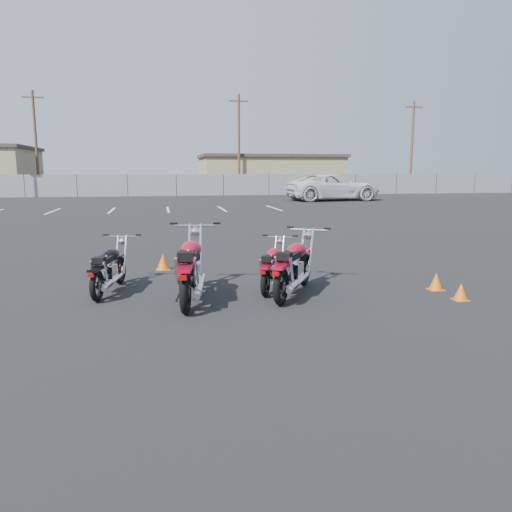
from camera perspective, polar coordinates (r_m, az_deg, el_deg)
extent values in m
plane|color=black|center=(8.36, -0.57, -5.13)|extent=(120.00, 120.00, 0.00)
torus|color=black|center=(9.22, -7.02, -1.59)|extent=(0.23, 0.70, 0.69)
cylinder|color=silver|center=(9.22, -7.02, -1.59)|extent=(0.14, 0.20, 0.18)
torus|color=black|center=(7.61, -8.07, -4.06)|extent=(0.23, 0.70, 0.69)
cylinder|color=silver|center=(7.61, -8.07, -4.06)|extent=(0.14, 0.20, 0.18)
cube|color=black|center=(8.40, -7.50, -2.40)|extent=(0.30, 1.21, 0.07)
cube|color=silver|center=(8.33, -7.55, -2.02)|extent=(0.38, 0.48, 0.34)
cylinder|color=silver|center=(8.29, -7.58, -0.62)|extent=(0.27, 0.32, 0.30)
ellipsoid|color=maroon|center=(8.53, -7.44, 0.76)|extent=(0.45, 0.71, 0.29)
cube|color=black|center=(7.99, -7.79, -0.02)|extent=(0.39, 0.67, 0.11)
cube|color=black|center=(7.70, -8.01, -0.05)|extent=(0.28, 0.24, 0.14)
cube|color=maroon|center=(7.51, -8.15, -1.42)|extent=(0.28, 0.51, 0.06)
cube|color=maroon|center=(9.16, -7.07, 0.63)|extent=(0.21, 0.41, 0.05)
cylinder|color=silver|center=(7.70, -6.97, -1.68)|extent=(0.09, 0.22, 0.45)
cylinder|color=silver|center=(7.73, -9.01, -1.69)|extent=(0.09, 0.22, 0.45)
cylinder|color=silver|center=(8.07, -6.41, -3.39)|extent=(0.30, 1.27, 0.15)
cylinder|color=silver|center=(7.71, -6.62, -3.85)|extent=(0.20, 0.42, 0.15)
cylinder|color=silver|center=(9.29, -6.36, 0.81)|extent=(0.12, 0.46, 0.91)
cylinder|color=silver|center=(9.30, -7.63, 0.80)|extent=(0.12, 0.46, 0.91)
sphere|color=silver|center=(9.43, -6.94, 2.77)|extent=(0.21, 0.21, 0.18)
cylinder|color=silver|center=(9.44, -6.95, 3.48)|extent=(0.80, 0.16, 0.03)
cylinder|color=black|center=(9.39, -4.51, 3.76)|extent=(0.14, 0.06, 0.04)
cylinder|color=black|center=(9.46, -9.40, 3.71)|extent=(0.14, 0.06, 0.04)
cylinder|color=black|center=(8.36, -8.64, -4.03)|extent=(0.18, 0.05, 0.34)
cube|color=#990505|center=(7.23, -8.38, -2.46)|extent=(0.12, 0.09, 0.07)
torus|color=black|center=(9.87, -15.29, -1.56)|extent=(0.21, 0.55, 0.54)
cylinder|color=silver|center=(9.87, -15.29, -1.56)|extent=(0.12, 0.16, 0.14)
torus|color=black|center=(8.66, -17.72, -3.25)|extent=(0.21, 0.55, 0.54)
cylinder|color=silver|center=(8.66, -17.72, -3.25)|extent=(0.12, 0.16, 0.14)
cube|color=black|center=(9.25, -16.44, -2.13)|extent=(0.29, 0.94, 0.05)
cube|color=silver|center=(9.20, -16.54, -1.86)|extent=(0.32, 0.39, 0.27)
cylinder|color=silver|center=(9.17, -16.59, -0.87)|extent=(0.22, 0.26, 0.24)
ellipsoid|color=black|center=(9.34, -16.24, 0.12)|extent=(0.38, 0.57, 0.23)
cube|color=black|center=(8.94, -17.06, -0.46)|extent=(0.33, 0.53, 0.09)
cube|color=black|center=(8.73, -17.53, -0.49)|extent=(0.23, 0.20, 0.11)
cube|color=black|center=(8.58, -17.86, -1.43)|extent=(0.24, 0.40, 0.04)
cube|color=black|center=(9.82, -15.36, 0.06)|extent=(0.18, 0.32, 0.04)
cylinder|color=silver|center=(8.70, -16.84, -1.63)|extent=(0.08, 0.17, 0.35)
cylinder|color=silver|center=(8.77, -18.18, -1.61)|extent=(0.08, 0.17, 0.35)
cylinder|color=silver|center=(8.97, -16.06, -2.84)|extent=(0.29, 0.99, 0.12)
cylinder|color=silver|center=(8.70, -16.63, -3.13)|extent=(0.17, 0.33, 0.12)
cylinder|color=silver|center=(9.90, -14.74, 0.19)|extent=(0.11, 0.36, 0.71)
cylinder|color=silver|center=(9.94, -15.64, 0.19)|extent=(0.11, 0.36, 0.71)
sphere|color=silver|center=(10.02, -15.02, 1.64)|extent=(0.17, 0.17, 0.14)
cylinder|color=silver|center=(10.03, -15.01, 2.17)|extent=(0.62, 0.16, 0.03)
cylinder|color=black|center=(9.92, -13.31, 2.37)|extent=(0.11, 0.05, 0.03)
cylinder|color=black|center=(10.10, -16.76, 2.34)|extent=(0.11, 0.05, 0.03)
cylinder|color=black|center=(9.24, -17.30, -3.27)|extent=(0.14, 0.05, 0.27)
cube|color=#990505|center=(8.38, -18.36, -2.13)|extent=(0.10, 0.07, 0.05)
torus|color=black|center=(9.76, 2.51, -1.42)|extent=(0.29, 0.51, 0.51)
cylinder|color=silver|center=(9.76, 2.51, -1.42)|extent=(0.13, 0.16, 0.14)
torus|color=black|center=(8.57, 1.10, -3.00)|extent=(0.29, 0.51, 0.51)
cylinder|color=silver|center=(8.57, 1.10, -3.00)|extent=(0.13, 0.16, 0.14)
cube|color=black|center=(9.16, 1.85, -1.95)|extent=(0.43, 0.86, 0.05)
cube|color=silver|center=(9.11, 1.80, -1.68)|extent=(0.35, 0.39, 0.26)
cylinder|color=silver|center=(9.08, 1.81, -0.73)|extent=(0.24, 0.26, 0.23)
ellipsoid|color=maroon|center=(9.25, 2.04, 0.22)|extent=(0.44, 0.56, 0.22)
cube|color=black|center=(8.85, 1.56, -0.32)|extent=(0.39, 0.52, 0.09)
cube|color=black|center=(8.64, 1.30, -0.34)|extent=(0.23, 0.22, 0.10)
cube|color=maroon|center=(8.50, 1.08, -1.25)|extent=(0.28, 0.39, 0.04)
cube|color=maroon|center=(9.71, 2.52, 0.14)|extent=(0.22, 0.31, 0.03)
cylinder|color=silver|center=(8.63, 1.94, -1.46)|extent=(0.10, 0.16, 0.34)
cylinder|color=silver|center=(8.67, 0.60, -1.40)|extent=(0.10, 0.16, 0.34)
cylinder|color=silver|center=(8.90, 2.42, -2.64)|extent=(0.44, 0.90, 0.11)
cylinder|color=silver|center=(8.63, 2.11, -2.91)|extent=(0.21, 0.32, 0.11)
cylinder|color=silver|center=(9.80, 3.07, 0.25)|extent=(0.17, 0.33, 0.68)
cylinder|color=silver|center=(9.83, 2.18, 0.28)|extent=(0.17, 0.33, 0.68)
sphere|color=silver|center=(9.91, 2.77, 1.66)|extent=(0.18, 0.18, 0.14)
cylinder|color=silver|center=(9.92, 2.79, 2.16)|extent=(0.56, 0.26, 0.03)
cylinder|color=black|center=(9.85, 4.49, 2.30)|extent=(0.11, 0.07, 0.03)
cylinder|color=black|center=(9.95, 1.07, 2.40)|extent=(0.11, 0.07, 0.03)
cylinder|color=black|center=(9.13, 1.01, -3.02)|extent=(0.13, 0.07, 0.26)
cube|color=#990505|center=(8.29, 0.78, -1.91)|extent=(0.10, 0.08, 0.05)
torus|color=black|center=(9.46, 5.53, -1.47)|extent=(0.42, 0.60, 0.63)
cylinder|color=silver|center=(9.46, 5.53, -1.47)|extent=(0.17, 0.20, 0.17)
torus|color=black|center=(8.03, 2.87, -3.47)|extent=(0.42, 0.60, 0.63)
cylinder|color=silver|center=(8.03, 2.87, -3.47)|extent=(0.17, 0.20, 0.17)
cube|color=black|center=(8.73, 4.31, -2.12)|extent=(0.65, 1.00, 0.06)
cube|color=silver|center=(8.67, 4.23, -1.78)|extent=(0.45, 0.49, 0.31)
cylinder|color=silver|center=(8.63, 4.24, -0.56)|extent=(0.31, 0.33, 0.28)
ellipsoid|color=maroon|center=(8.84, 4.67, 0.63)|extent=(0.58, 0.68, 0.27)
cube|color=black|center=(8.37, 3.77, -0.02)|extent=(0.53, 0.63, 0.10)
cube|color=black|center=(8.11, 3.27, -0.03)|extent=(0.29, 0.28, 0.13)
cube|color=maroon|center=(7.94, 2.85, -1.19)|extent=(0.38, 0.47, 0.05)
cube|color=maroon|center=(9.40, 5.56, 0.49)|extent=(0.30, 0.37, 0.04)
cylinder|color=silver|center=(8.09, 4.06, -1.49)|extent=(0.14, 0.19, 0.41)
cylinder|color=silver|center=(8.16, 2.36, -1.38)|extent=(0.14, 0.19, 0.41)
cylinder|color=silver|center=(8.41, 4.84, -3.03)|extent=(0.67, 1.04, 0.13)
cylinder|color=silver|center=(8.09, 4.23, -3.39)|extent=(0.30, 0.38, 0.14)
cylinder|color=silver|center=(9.50, 6.30, 0.61)|extent=(0.25, 0.38, 0.82)
cylinder|color=silver|center=(9.54, 5.20, 0.67)|extent=(0.25, 0.38, 0.82)
sphere|color=silver|center=(9.64, 6.02, 2.38)|extent=(0.23, 0.23, 0.17)
cylinder|color=silver|center=(9.65, 6.06, 3.01)|extent=(0.64, 0.40, 0.03)
cylinder|color=black|center=(9.54, 8.16, 3.14)|extent=(0.13, 0.10, 0.04)
cylinder|color=black|center=(9.71, 3.94, 3.33)|extent=(0.13, 0.10, 0.04)
cylinder|color=black|center=(8.72, 3.19, -3.47)|extent=(0.15, 0.10, 0.31)
cube|color=#990505|center=(7.70, 2.26, -2.05)|extent=(0.12, 0.11, 0.06)
cone|color=#D8630B|center=(9.64, 19.89, -2.72)|extent=(0.24, 0.24, 0.30)
cube|color=#D8630B|center=(9.68, 19.83, -3.63)|extent=(0.26, 0.26, 0.01)
cone|color=#D8630B|center=(9.04, 22.37, -3.76)|extent=(0.23, 0.23, 0.28)
cube|color=#D8630B|center=(9.07, 22.31, -4.65)|extent=(0.24, 0.24, 0.01)
cone|color=#D8630B|center=(11.09, -10.57, -0.60)|extent=(0.27, 0.27, 0.34)
cube|color=#D8630B|center=(11.13, -10.55, -1.50)|extent=(0.30, 0.30, 0.01)
cube|color=slate|center=(42.99, -9.09, 8.01)|extent=(80.00, 0.04, 1.80)
cylinder|color=black|center=(44.24, -24.94, 7.27)|extent=(0.06, 0.06, 1.80)
cylinder|color=black|center=(43.47, -19.78, 7.57)|extent=(0.06, 0.06, 1.80)
cylinder|color=black|center=(43.04, -14.47, 7.82)|extent=(0.06, 0.06, 1.80)
cylinder|color=black|center=(42.99, -9.09, 8.01)|extent=(0.06, 0.06, 1.80)
cylinder|color=black|center=(43.31, -3.74, 8.12)|extent=(0.06, 0.06, 1.80)
cylinder|color=black|center=(44.00, 1.48, 8.16)|extent=(0.06, 0.06, 1.80)
cylinder|color=black|center=(45.03, 6.51, 8.14)|extent=(0.06, 0.06, 1.80)
cylinder|color=black|center=(46.38, 11.28, 8.06)|extent=(0.06, 0.06, 1.80)
cylinder|color=black|center=(48.03, 15.75, 7.94)|extent=(0.06, 0.06, 1.80)
cylinder|color=black|center=(49.94, 19.89, 7.78)|extent=(0.06, 0.06, 1.80)
cylinder|color=black|center=(52.09, 23.71, 7.60)|extent=(0.06, 0.06, 1.80)
cylinder|color=black|center=(54.46, 27.21, 7.41)|extent=(0.06, 0.06, 1.80)
cube|color=#998663|center=(53.20, 1.51, 9.31)|extent=(14.00, 9.00, 3.40)
cube|color=#3F3534|center=(53.22, 1.52, 11.30)|extent=(14.40, 9.40, 0.30)
cylinder|color=#4D3223|center=(49.15, -23.85, 11.72)|extent=(0.24, 0.24, 9.00)
cube|color=#4D3223|center=(49.49, -24.17, 16.22)|extent=(1.80, 0.12, 0.12)
cylinder|color=#4D3223|center=(47.60, -1.97, 12.62)|extent=(0.24, 0.24, 9.00)
cube|color=#4D3223|center=(47.95, -2.00, 17.28)|extent=(1.80, 0.12, 0.12)
cylinder|color=#4D3223|center=(54.34, 17.38, 11.84)|extent=(0.24, 0.24, 9.00)
cube|color=#4D3223|center=(54.65, 17.60, 15.92)|extent=(1.80, 0.12, 0.12)
cube|color=silver|center=(28.58, -22.18, 4.76)|extent=(0.12, 4.00, 0.01)
cube|color=silver|center=(28.15, -16.17, 5.03)|extent=(0.12, 4.00, 0.01)
cube|color=silver|center=(28.04, -10.03, 5.25)|extent=(0.12, 4.00, 0.01)
cube|color=silver|center=(28.25, -3.91, 5.41)|extent=(0.12, 4.00, 0.01)
cube|color=silver|center=(28.77, 2.06, 5.50)|extent=(0.12, 4.00, 0.01)
imported|color=silver|center=(36.45, 8.84, 8.61)|extent=(3.84, 8.02, 2.95)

